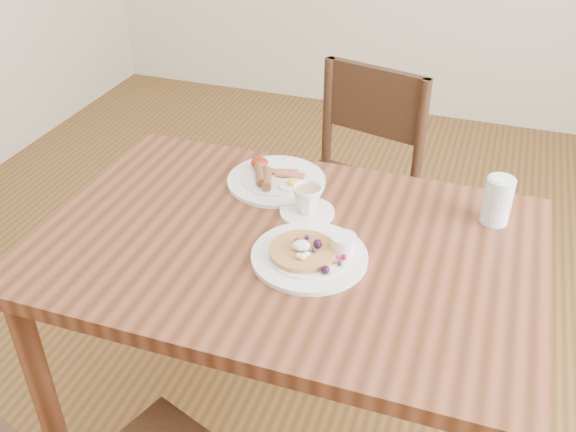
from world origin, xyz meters
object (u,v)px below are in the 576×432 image
Objects in this scene: dining_table at (288,272)px; teacup_saucer at (307,202)px; water_glass at (498,201)px; breakfast_plate at (275,179)px; pancake_plate at (312,253)px; chair_far at (352,185)px.

dining_table is 0.18m from teacup_saucer.
water_glass reaches higher than dining_table.
teacup_saucer is at bearing -42.08° from breakfast_plate.
dining_table is 4.44× the size of pancake_plate.
chair_far is 0.66m from teacup_saucer.
dining_table is 0.74m from chair_far.
dining_table is 0.30m from breakfast_plate.
breakfast_plate is (-0.12, 0.24, 0.11)m from dining_table.
pancake_plate is at bearing -56.15° from breakfast_plate.
chair_far reaches higher than water_glass.
breakfast_plate is at bearing 90.94° from chair_far.
breakfast_plate is 1.93× the size of teacup_saucer.
pancake_plate is at bearing -33.57° from dining_table.
teacup_saucer is 1.15× the size of water_glass.
pancake_plate is 1.93× the size of teacup_saucer.
chair_far is 7.22× the size of water_glass.
teacup_saucer is at bearing -165.23° from water_glass.
water_glass is (0.39, 0.30, 0.05)m from pancake_plate.
dining_table is 8.57× the size of teacup_saucer.
breakfast_plate is at bearing 116.65° from dining_table.
breakfast_plate is at bearing 137.92° from teacup_saucer.
teacup_saucer is at bearing 105.91° from chair_far.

